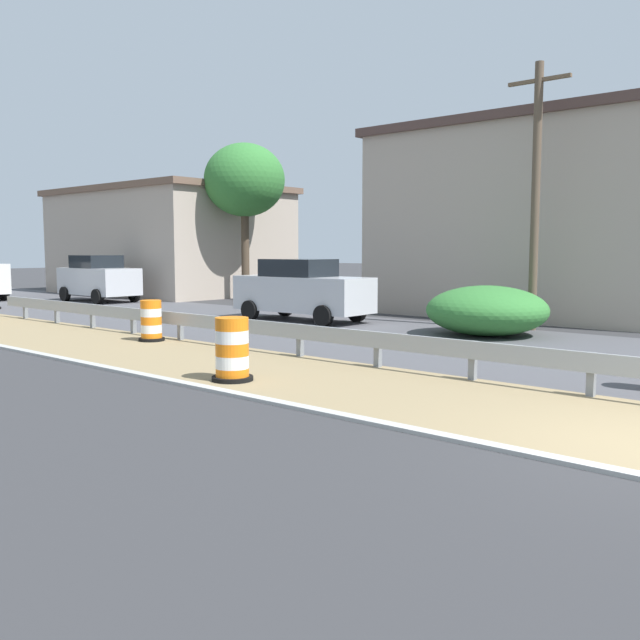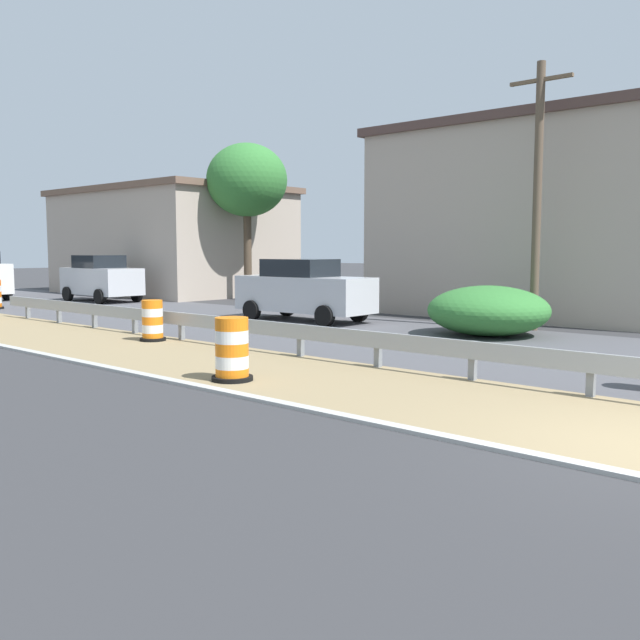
{
  "view_description": "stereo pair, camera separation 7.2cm",
  "coord_description": "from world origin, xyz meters",
  "px_view_note": "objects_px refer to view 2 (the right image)",
  "views": [
    {
      "loc": [
        -8.58,
        -2.02,
        2.32
      ],
      "look_at": [
        1.13,
        6.45,
        1.0
      ],
      "focal_mm": 39.06,
      "sensor_mm": 36.0,
      "label": 1
    },
    {
      "loc": [
        -8.53,
        -2.08,
        2.32
      ],
      "look_at": [
        1.13,
        6.45,
        1.0
      ],
      "focal_mm": 39.06,
      "sensor_mm": 36.0,
      "label": 2
    }
  ],
  "objects_px": {
    "traffic_barrel_close": "(232,352)",
    "car_distant_a": "(304,290)",
    "car_mid_far_lane": "(101,278)",
    "traffic_barrel_mid": "(153,322)",
    "utility_pole_near": "(537,193)"
  },
  "relations": [
    {
      "from": "traffic_barrel_mid",
      "to": "car_distant_a",
      "type": "xyz_separation_m",
      "value": [
        6.16,
        0.5,
        0.53
      ]
    },
    {
      "from": "traffic_barrel_close",
      "to": "car_distant_a",
      "type": "xyz_separation_m",
      "value": [
        8.38,
        6.03,
        0.49
      ]
    },
    {
      "from": "traffic_barrel_close",
      "to": "car_mid_far_lane",
      "type": "relative_size",
      "value": 0.28
    },
    {
      "from": "traffic_barrel_mid",
      "to": "utility_pole_near",
      "type": "relative_size",
      "value": 0.14
    },
    {
      "from": "traffic_barrel_mid",
      "to": "car_distant_a",
      "type": "distance_m",
      "value": 6.2
    },
    {
      "from": "traffic_barrel_mid",
      "to": "car_distant_a",
      "type": "height_order",
      "value": "car_distant_a"
    },
    {
      "from": "traffic_barrel_mid",
      "to": "car_distant_a",
      "type": "relative_size",
      "value": 0.22
    },
    {
      "from": "traffic_barrel_mid",
      "to": "utility_pole_near",
      "type": "distance_m",
      "value": 11.12
    },
    {
      "from": "car_mid_far_lane",
      "to": "traffic_barrel_mid",
      "type": "bearing_deg",
      "value": -25.67
    },
    {
      "from": "car_mid_far_lane",
      "to": "car_distant_a",
      "type": "bearing_deg",
      "value": -0.32
    },
    {
      "from": "traffic_barrel_mid",
      "to": "car_mid_far_lane",
      "type": "height_order",
      "value": "car_mid_far_lane"
    },
    {
      "from": "traffic_barrel_close",
      "to": "car_distant_a",
      "type": "relative_size",
      "value": 0.24
    },
    {
      "from": "traffic_barrel_mid",
      "to": "car_mid_far_lane",
      "type": "bearing_deg",
      "value": 63.73
    },
    {
      "from": "traffic_barrel_mid",
      "to": "utility_pole_near",
      "type": "height_order",
      "value": "utility_pole_near"
    },
    {
      "from": "traffic_barrel_close",
      "to": "car_distant_a",
      "type": "height_order",
      "value": "car_distant_a"
    }
  ]
}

